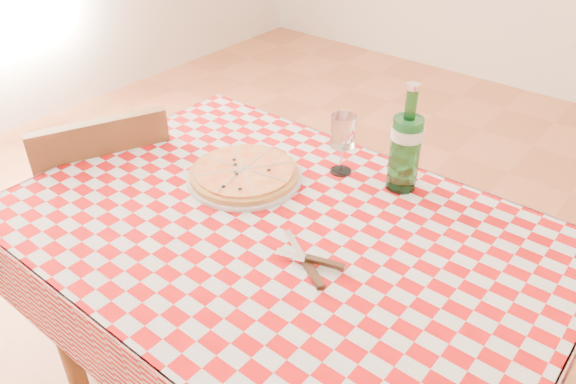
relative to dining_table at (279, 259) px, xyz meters
The scene contains 7 objects.
dining_table is the anchor object (origin of this frame).
tablecloth 0.09m from the dining_table, ahead, with size 1.30×0.90×0.01m, color #A50A0A.
chair_far 0.73m from the dining_table, behind, with size 0.51×0.51×0.86m.
pizza_plate 0.26m from the dining_table, 152.92° to the left, with size 0.31×0.31×0.04m, color #BC833E, non-canonical shape.
water_bottle 0.43m from the dining_table, 67.96° to the left, with size 0.08×0.08×0.29m, color #196527, non-canonical shape.
wine_glass 0.35m from the dining_table, 95.35° to the left, with size 0.07×0.07×0.17m, color silver, non-canonical shape.
cutlery 0.18m from the dining_table, 25.72° to the right, with size 0.22×0.18×0.02m, color silver, non-canonical shape.
Camera 1 is at (0.68, -0.80, 1.56)m, focal length 35.00 mm.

